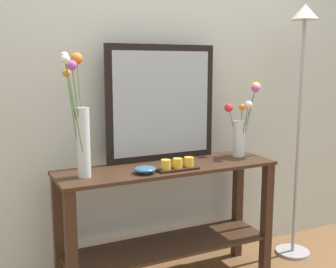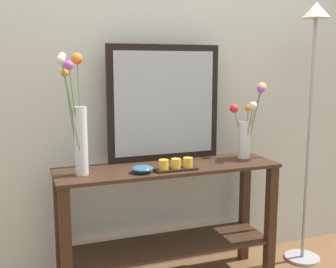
% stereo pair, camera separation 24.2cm
% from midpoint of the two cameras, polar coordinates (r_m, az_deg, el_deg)
% --- Properties ---
extents(wall_back, '(6.40, 0.08, 2.70)m').
position_cam_midpoint_polar(wall_back, '(2.68, 0.26, 9.42)').
color(wall_back, beige).
rests_on(wall_back, ground).
extents(console_table, '(1.32, 0.39, 0.76)m').
position_cam_midpoint_polar(console_table, '(2.55, 2.77, -10.55)').
color(console_table, '#382316').
rests_on(console_table, ground).
extents(mirror_leaning, '(0.72, 0.03, 0.71)m').
position_cam_midpoint_polar(mirror_leaning, '(2.57, 2.20, 4.22)').
color(mirror_leaning, black).
rests_on(mirror_leaning, console_table).
extents(tall_vase_left, '(0.17, 0.29, 0.66)m').
position_cam_midpoint_polar(tall_vase_left, '(2.24, -9.21, 1.59)').
color(tall_vase_left, silver).
rests_on(tall_vase_left, console_table).
extents(vase_right, '(0.20, 0.20, 0.48)m').
position_cam_midpoint_polar(vase_right, '(2.71, 13.29, 1.08)').
color(vase_right, silver).
rests_on(vase_right, console_table).
extents(candle_tray, '(0.24, 0.09, 0.07)m').
position_cam_midpoint_polar(candle_tray, '(2.37, 4.03, -4.34)').
color(candle_tray, black).
rests_on(candle_tray, console_table).
extents(decorative_bowl, '(0.12, 0.12, 0.04)m').
position_cam_midpoint_polar(decorative_bowl, '(2.31, -0.56, -4.80)').
color(decorative_bowl, '#2D5B84').
rests_on(decorative_bowl, console_table).
extents(floor_lamp, '(0.24, 0.24, 1.75)m').
position_cam_midpoint_polar(floor_lamp, '(2.94, 21.42, 5.48)').
color(floor_lamp, '#9E9EA3').
rests_on(floor_lamp, ground).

